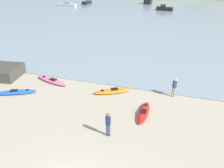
{
  "coord_description": "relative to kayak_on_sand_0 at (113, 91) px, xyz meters",
  "views": [
    {
      "loc": [
        3.45,
        -4.85,
        8.76
      ],
      "look_at": [
        -1.22,
        10.26,
        0.5
      ],
      "focal_mm": 35.0,
      "sensor_mm": 36.0,
      "label": 1
    }
  ],
  "objects": [
    {
      "name": "bay_water",
      "position": [
        0.99,
        36.14,
        -0.13
      ],
      "size": [
        160.0,
        70.0,
        0.06
      ],
      "primitive_type": "cube",
      "color": "gray",
      "rests_on": "ground_plane"
    },
    {
      "name": "kayak_on_sand_0",
      "position": [
        0.0,
        0.0,
        0.0
      ],
      "size": [
        2.97,
        2.1,
        0.37
      ],
      "color": "orange",
      "rests_on": "ground_plane"
    },
    {
      "name": "kayak_on_sand_2",
      "position": [
        2.9,
        -2.19,
        0.0
      ],
      "size": [
        0.67,
        2.65,
        0.37
      ],
      "color": "red",
      "rests_on": "ground_plane"
    },
    {
      "name": "kayak_on_sand_3",
      "position": [
        -7.27,
        -2.42,
        -0.0
      ],
      "size": [
        3.1,
        1.88,
        0.36
      ],
      "color": "blue",
      "rests_on": "ground_plane"
    },
    {
      "name": "kayak_on_sand_4",
      "position": [
        -5.67,
        0.24,
        -0.01
      ],
      "size": [
        3.51,
        1.57,
        0.34
      ],
      "color": "#E5668C",
      "rests_on": "ground_plane"
    },
    {
      "name": "person_near_foreground",
      "position": [
        1.24,
        -4.98,
        0.76
      ],
      "size": [
        0.33,
        0.24,
        1.61
      ],
      "color": "#384260",
      "rests_on": "ground_plane"
    },
    {
      "name": "person_near_waterline",
      "position": [
        4.66,
        0.83,
        0.74
      ],
      "size": [
        0.32,
        0.27,
        1.57
      ],
      "color": "gray",
      "rests_on": "ground_plane"
    },
    {
      "name": "moored_boat_0",
      "position": [
        -22.36,
        47.38,
        0.29
      ],
      "size": [
        1.73,
        3.75,
        0.78
      ],
      "color": "black",
      "rests_on": "bay_water"
    },
    {
      "name": "moored_boat_1",
      "position": [
        -5.41,
        52.72,
        0.72
      ],
      "size": [
        2.11,
        3.19,
        2.35
      ],
      "color": "black",
      "rests_on": "bay_water"
    },
    {
      "name": "moored_boat_2",
      "position": [
        -25.49,
        40.68,
        0.35
      ],
      "size": [
        5.53,
        1.4,
        1.28
      ],
      "color": "#B2B2B7",
      "rests_on": "bay_water"
    },
    {
      "name": "moored_boat_4",
      "position": [
        0.28,
        42.11,
        0.39
      ],
      "size": [
        4.03,
        1.97,
        1.42
      ],
      "color": "black",
      "rests_on": "bay_water"
    },
    {
      "name": "shoreline_rock",
      "position": [
        -10.51,
        -0.09,
        0.34
      ],
      "size": [
        3.37,
        3.05,
        1.01
      ],
      "primitive_type": "cube",
      "rotation": [
        0.0,
        0.0,
        1.72
      ],
      "color": "#423D38",
      "rests_on": "ground_plane"
    }
  ]
}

